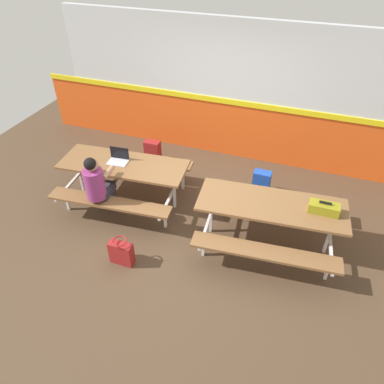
% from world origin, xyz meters
% --- Properties ---
extents(ground_plane, '(10.00, 10.00, 0.02)m').
position_xyz_m(ground_plane, '(0.00, 0.00, -0.01)').
color(ground_plane, '#4C3826').
extents(accent_backdrop, '(8.00, 0.14, 2.60)m').
position_xyz_m(accent_backdrop, '(0.00, 2.22, 1.25)').
color(accent_backdrop, '#E55119').
rests_on(accent_backdrop, ground).
extents(picnic_table_left, '(2.12, 1.72, 0.74)m').
position_xyz_m(picnic_table_left, '(-1.22, 0.16, 0.58)').
color(picnic_table_left, brown).
rests_on(picnic_table_left, ground).
extents(picnic_table_right, '(2.12, 1.72, 0.74)m').
position_xyz_m(picnic_table_right, '(1.22, -0.04, 0.58)').
color(picnic_table_right, brown).
rests_on(picnic_table_right, ground).
extents(student_nearer, '(0.39, 0.53, 1.21)m').
position_xyz_m(student_nearer, '(-1.35, -0.41, 0.71)').
color(student_nearer, '#2D2D38').
rests_on(student_nearer, ground).
extents(laptop_silver, '(0.34, 0.25, 0.22)m').
position_xyz_m(laptop_silver, '(-1.32, 0.19, 0.79)').
color(laptop_silver, silver).
rests_on(laptop_silver, picnic_table_left).
extents(toolbox_grey, '(0.40, 0.18, 0.18)m').
position_xyz_m(toolbox_grey, '(1.90, 0.02, 0.81)').
color(toolbox_grey, olive).
rests_on(toolbox_grey, picnic_table_right).
extents(backpack_dark, '(0.30, 0.22, 0.44)m').
position_xyz_m(backpack_dark, '(-1.31, 1.42, 0.22)').
color(backpack_dark, maroon).
rests_on(backpack_dark, ground).
extents(tote_bag_bright, '(0.34, 0.21, 0.43)m').
position_xyz_m(tote_bag_bright, '(-0.62, -1.13, 0.19)').
color(tote_bag_bright, maroon).
rests_on(tote_bag_bright, ground).
extents(satchel_spare, '(0.30, 0.22, 0.44)m').
position_xyz_m(satchel_spare, '(0.91, 1.12, 0.22)').
color(satchel_spare, '#1E47B2').
rests_on(satchel_spare, ground).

